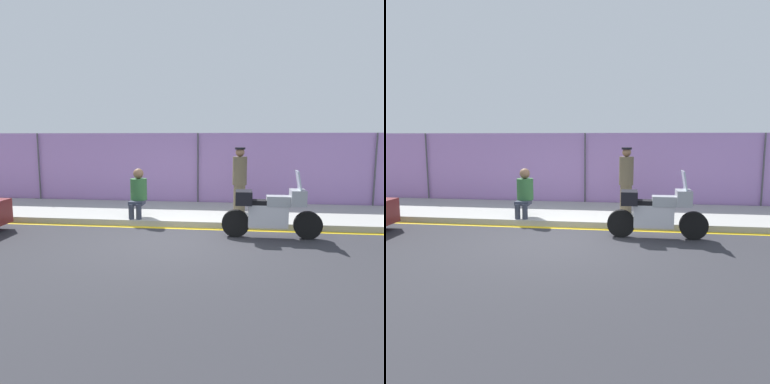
% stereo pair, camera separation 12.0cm
% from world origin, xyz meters
% --- Properties ---
extents(ground_plane, '(120.00, 120.00, 0.00)m').
position_xyz_m(ground_plane, '(0.00, 0.00, 0.00)').
color(ground_plane, '#2D2D33').
extents(sidewalk, '(40.06, 2.93, 0.15)m').
position_xyz_m(sidewalk, '(0.00, 2.73, 0.08)').
color(sidewalk, '#9E9E99').
rests_on(sidewalk, ground_plane).
extents(curb_paint_stripe, '(40.06, 0.18, 0.01)m').
position_xyz_m(curb_paint_stripe, '(0.00, 1.17, 0.00)').
color(curb_paint_stripe, gold).
rests_on(curb_paint_stripe, ground_plane).
extents(storefront_fence, '(38.06, 0.17, 2.36)m').
position_xyz_m(storefront_fence, '(-0.00, 4.28, 1.18)').
color(storefront_fence, '#AD7FC6').
rests_on(storefront_fence, ground_plane).
extents(motorcycle, '(2.19, 0.50, 1.51)m').
position_xyz_m(motorcycle, '(2.00, 0.56, 0.61)').
color(motorcycle, black).
rests_on(motorcycle, ground_plane).
extents(officer_standing, '(0.39, 0.39, 1.80)m').
position_xyz_m(officer_standing, '(1.32, 2.62, 1.07)').
color(officer_standing, brown).
rests_on(officer_standing, sidewalk).
extents(person_seated_on_curb, '(0.43, 0.68, 1.26)m').
position_xyz_m(person_seated_on_curb, '(-1.30, 1.71, 0.84)').
color(person_seated_on_curb, '#2D3342').
rests_on(person_seated_on_curb, sidewalk).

